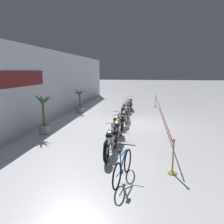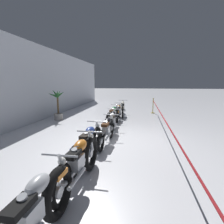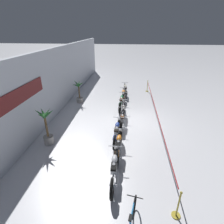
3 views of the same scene
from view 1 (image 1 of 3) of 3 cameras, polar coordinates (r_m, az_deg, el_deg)
ground_plane at (r=12.58m, az=5.89°, el=-2.99°), size 120.00×120.00×0.00m
back_wall at (r=13.49m, az=-16.37°, el=6.61°), size 28.00×0.29×4.20m
motorcycle_silver_0 at (r=7.98m, az=-0.46°, el=-7.45°), size 2.42×0.62×0.96m
motorcycle_orange_1 at (r=9.27m, az=1.35°, el=-4.81°), size 2.40×0.62×0.99m
motorcycle_blue_2 at (r=10.49m, az=1.28°, el=-3.06°), size 2.37×0.62×0.95m
motorcycle_black_3 at (r=11.89m, az=3.22°, el=-1.47°), size 2.26×0.62×0.92m
motorcycle_black_4 at (r=13.19m, az=3.74°, el=-0.21°), size 2.15×0.62×0.95m
motorcycle_green_5 at (r=14.42m, az=3.44°, el=0.80°), size 2.46×0.62×0.98m
motorcycle_orange_6 at (r=15.80m, az=4.18°, el=1.53°), size 2.20×0.62×0.92m
motorcycle_cream_7 at (r=17.11m, az=4.89°, el=2.33°), size 2.39×0.63×0.95m
bicycle at (r=6.17m, az=2.81°, el=-14.16°), size 1.70×0.50×0.95m
potted_palm_left_of_row at (r=15.88m, az=-8.44°, el=2.51°), size 0.89×0.88×1.79m
potted_palm_right_of_row at (r=10.71m, az=-17.40°, el=-0.69°), size 1.05×0.95×1.97m
stanchion_far_left at (r=10.98m, az=13.01°, el=-1.21°), size 11.92×0.28×1.05m
stanchion_mid_left at (r=18.40m, az=11.34°, el=2.37°), size 0.28×0.28×1.05m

